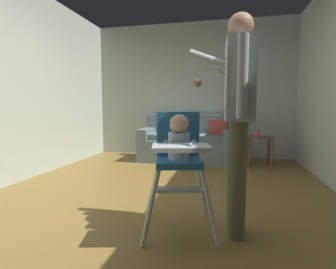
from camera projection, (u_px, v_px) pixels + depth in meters
ground at (152, 212)px, 2.63m from camera, size 5.61×7.52×0.10m
wall_far at (192, 90)px, 5.39m from camera, size 4.81×0.06×2.72m
wall_left at (0, 79)px, 3.22m from camera, size 0.06×6.52×2.72m
couch at (188, 143)px, 4.99m from camera, size 1.76×0.86×0.86m
high_chair at (179, 149)px, 2.10m from camera, size 0.72×0.82×0.97m
adult_standing at (237, 113)px, 1.99m from camera, size 0.52×0.49×1.70m
side_table at (260, 145)px, 4.34m from camera, size 0.40×0.40×0.52m
sippy_cup at (258, 134)px, 4.33m from camera, size 0.07×0.07×0.10m
wall_clock at (230, 66)px, 5.13m from camera, size 0.36×0.04×0.36m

